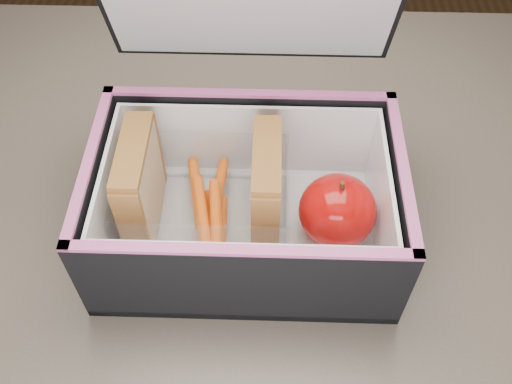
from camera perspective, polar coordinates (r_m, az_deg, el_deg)
kitchen_table at (r=0.74m, az=3.79°, el=-6.04°), size 1.20×0.80×0.75m
lunch_bag at (r=0.59m, az=-0.99°, el=-0.18°), size 0.31×0.28×0.31m
plastic_tub at (r=0.61m, az=-5.16°, el=-0.71°), size 0.18×0.13×0.07m
sandwich_left at (r=0.60m, az=-11.50°, el=0.75°), size 0.03×0.10×0.11m
sandwich_right at (r=0.59m, az=1.03°, el=0.43°), size 0.03×0.10×0.11m
carrot_sticks at (r=0.62m, az=-4.62°, el=-2.08°), size 0.05×0.14×0.03m
paper_napkin at (r=0.63m, az=7.42°, el=-3.86°), size 0.07×0.07×0.01m
red_apple at (r=0.59m, az=8.15°, el=-1.88°), size 0.10×0.10×0.09m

